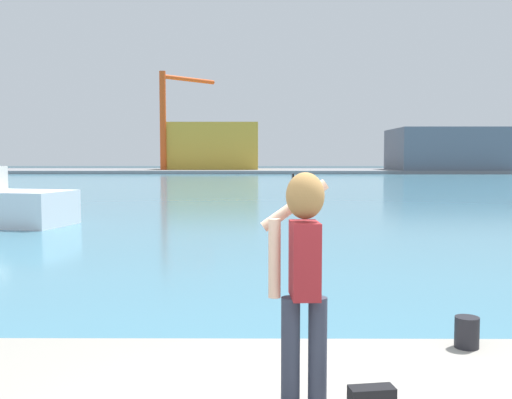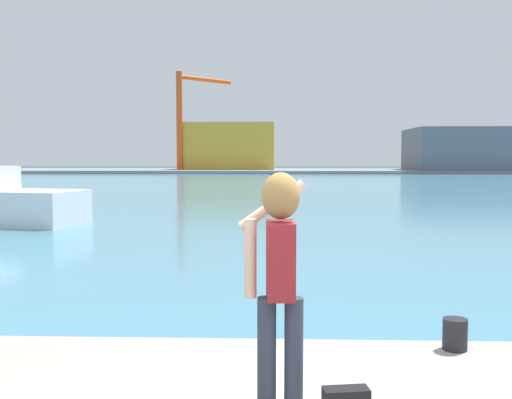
% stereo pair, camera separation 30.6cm
% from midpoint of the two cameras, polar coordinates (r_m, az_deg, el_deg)
% --- Properties ---
extents(ground_plane, '(220.00, 220.00, 0.00)m').
position_cam_midpoint_polar(ground_plane, '(53.86, 0.85, 1.49)').
color(ground_plane, '#334751').
extents(harbor_water, '(140.00, 100.00, 0.02)m').
position_cam_midpoint_polar(harbor_water, '(55.85, 0.83, 1.60)').
color(harbor_water, teal).
rests_on(harbor_water, ground_plane).
extents(far_shore_dock, '(140.00, 20.00, 0.50)m').
position_cam_midpoint_polar(far_shore_dock, '(95.82, 0.62, 2.82)').
color(far_shore_dock, gray).
rests_on(far_shore_dock, ground_plane).
extents(person_photographer, '(0.53, 0.55, 1.74)m').
position_cam_midpoint_polar(person_photographer, '(4.27, 2.58, -6.38)').
color(person_photographer, '#2D3342').
rests_on(person_photographer, quay_promenade).
extents(harbor_bollard, '(0.23, 0.23, 0.30)m').
position_cam_midpoint_polar(harbor_bollard, '(6.08, 18.62, -12.26)').
color(harbor_bollard, black).
rests_on(harbor_bollard, quay_promenade).
extents(warehouse_left, '(14.85, 9.13, 7.63)m').
position_cam_midpoint_polar(warehouse_left, '(97.42, -4.28, 5.23)').
color(warehouse_left, gold).
rests_on(warehouse_left, far_shore_dock).
extents(warehouse_right, '(17.10, 13.88, 6.54)m').
position_cam_midpoint_polar(warehouse_right, '(97.83, 18.15, 4.71)').
color(warehouse_right, slate).
rests_on(warehouse_right, far_shore_dock).
extents(port_crane, '(8.16, 8.30, 15.54)m').
position_cam_midpoint_polar(port_crane, '(94.77, -8.58, 8.67)').
color(port_crane, '#D84C19').
rests_on(port_crane, far_shore_dock).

